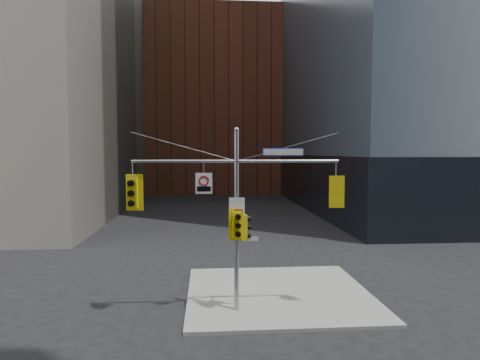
{
  "coord_description": "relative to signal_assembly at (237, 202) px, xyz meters",
  "views": [
    {
      "loc": [
        -1.15,
        -14.43,
        6.35
      ],
      "look_at": [
        0.13,
        2.0,
        5.27
      ],
      "focal_mm": 32.0,
      "sensor_mm": 36.0,
      "label": 1
    }
  ],
  "objects": [
    {
      "name": "podium_ne",
      "position": [
        28.0,
        30.01,
        -1.42
      ],
      "size": [
        36.4,
        36.4,
        6.0
      ],
      "primitive_type": "cube",
      "color": "black",
      "rests_on": "ground"
    },
    {
      "name": "signal_assembly",
      "position": [
        0.0,
        0.0,
        0.0
      ],
      "size": [
        8.0,
        0.8,
        7.3
      ],
      "color": "#96999E",
      "rests_on": "ground"
    },
    {
      "name": "traffic_light_pole_front",
      "position": [
        -0.0,
        -0.27,
        -0.85
      ],
      "size": [
        0.58,
        0.5,
        1.22
      ],
      "rotation": [
        0.0,
        0.0,
        0.12
      ],
      "color": "yellow",
      "rests_on": "ground"
    },
    {
      "name": "traffic_light_west_arm",
      "position": [
        -3.95,
        0.01,
        0.38
      ],
      "size": [
        0.67,
        0.59,
        1.4
      ],
      "rotation": [
        0.0,
        0.0,
        -0.17
      ],
      "color": "yellow",
      "rests_on": "ground"
    },
    {
      "name": "regulatory_sign_pole",
      "position": [
        0.0,
        -0.11,
        -0.24
      ],
      "size": [
        0.61,
        0.07,
        0.79
      ],
      "rotation": [
        0.0,
        0.0,
        -0.05
      ],
      "color": "silver",
      "rests_on": "ground"
    },
    {
      "name": "street_blade_ew",
      "position": [
        0.45,
        0.01,
        -1.46
      ],
      "size": [
        0.81,
        0.1,
        0.16
      ],
      "rotation": [
        0.0,
        0.0,
        -0.09
      ],
      "color": "silver",
      "rests_on": "ground"
    },
    {
      "name": "sidewalk_corner",
      "position": [
        2.0,
        2.01,
        -4.34
      ],
      "size": [
        8.0,
        8.0,
        0.15
      ],
      "primitive_type": "cube",
      "color": "gray",
      "rests_on": "ground"
    },
    {
      "name": "brick_midrise",
      "position": [
        0.0,
        56.01,
        9.58
      ],
      "size": [
        26.0,
        20.0,
        28.0
      ],
      "primitive_type": "cube",
      "color": "brown",
      "rests_on": "ground"
    },
    {
      "name": "street_sign_blade",
      "position": [
        1.81,
        0.0,
        1.93
      ],
      "size": [
        1.64,
        0.12,
        0.32
      ],
      "rotation": [
        0.0,
        0.0,
        -0.05
      ],
      "color": "navy",
      "rests_on": "ground"
    },
    {
      "name": "street_blade_ns",
      "position": [
        0.0,
        0.46,
        -1.52
      ],
      "size": [
        0.13,
        0.76,
        0.15
      ],
      "rotation": [
        0.0,
        0.0,
        -0.14
      ],
      "color": "#145926",
      "rests_on": "ground"
    },
    {
      "name": "traffic_light_pole_side",
      "position": [
        0.32,
        0.01,
        -1.0
      ],
      "size": [
        0.41,
        0.35,
        1.0
      ],
      "rotation": [
        0.0,
        0.0,
        1.7
      ],
      "color": "yellow",
      "rests_on": "ground"
    },
    {
      "name": "traffic_light_east_arm",
      "position": [
        3.92,
        0.0,
        0.38
      ],
      "size": [
        0.6,
        0.48,
        1.26
      ],
      "rotation": [
        0.0,
        0.0,
        3.09
      ],
      "color": "yellow",
      "rests_on": "ground"
    },
    {
      "name": "ground",
      "position": [
        0.0,
        -1.99,
        -4.42
      ],
      "size": [
        160.0,
        160.0,
        0.0
      ],
      "primitive_type": "plane",
      "color": "black",
      "rests_on": "ground"
    },
    {
      "name": "regulatory_sign_arm",
      "position": [
        -1.26,
        -0.02,
        0.76
      ],
      "size": [
        0.64,
        0.09,
        0.8
      ],
      "rotation": [
        0.0,
        0.0,
        0.05
      ],
      "color": "silver",
      "rests_on": "ground"
    }
  ]
}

